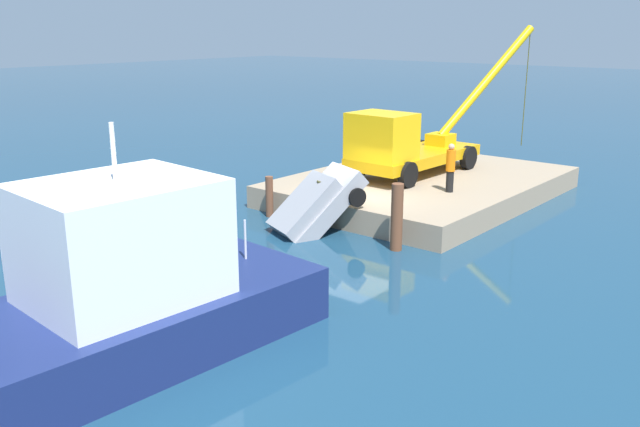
{
  "coord_description": "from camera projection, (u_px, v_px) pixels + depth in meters",
  "views": [
    {
      "loc": [
        18.82,
        14.08,
        6.83
      ],
      "look_at": [
        1.44,
        -0.39,
        0.52
      ],
      "focal_mm": 37.85,
      "sensor_mm": 36.0,
      "label": 1
    }
  ],
  "objects": [
    {
      "name": "ground",
      "position": [
        354.0,
        221.0,
        24.44
      ],
      "size": [
        200.0,
        200.0,
        0.0
      ],
      "primitive_type": "plane",
      "color": "navy"
    },
    {
      "name": "dock",
      "position": [
        423.0,
        186.0,
        27.83
      ],
      "size": [
        11.85,
        8.59,
        0.86
      ],
      "primitive_type": "cube",
      "color": "gray",
      "rests_on": "ground"
    },
    {
      "name": "crane_truck",
      "position": [
        406.0,
        144.0,
        27.26
      ],
      "size": [
        10.51,
        3.24,
        5.99
      ],
      "color": "orange",
      "rests_on": "dock"
    },
    {
      "name": "dock_worker",
      "position": [
        450.0,
        167.0,
        24.84
      ],
      "size": [
        0.34,
        0.34,
        1.81
      ],
      "color": "black",
      "rests_on": "dock"
    },
    {
      "name": "salvaged_car",
      "position": [
        307.0,
        216.0,
        22.96
      ],
      "size": [
        4.12,
        3.19,
        3.42
      ],
      "color": "#99999E",
      "rests_on": "ground"
    },
    {
      "name": "moored_yacht",
      "position": [
        40.0,
        352.0,
        13.12
      ],
      "size": [
        11.42,
        4.59,
        6.63
      ],
      "color": "navy",
      "rests_on": "ground"
    },
    {
      "name": "piling_near",
      "position": [
        269.0,
        197.0,
        24.82
      ],
      "size": [
        0.28,
        0.28,
        1.52
      ],
      "primitive_type": "cylinder",
      "color": "brown",
      "rests_on": "ground"
    },
    {
      "name": "piling_mid",
      "position": [
        321.0,
        206.0,
        23.0
      ],
      "size": [
        0.29,
        0.29,
        1.78
      ],
      "primitive_type": "cylinder",
      "color": "brown",
      "rests_on": "ground"
    },
    {
      "name": "piling_far",
      "position": [
        397.0,
        217.0,
        21.0
      ],
      "size": [
        0.38,
        0.38,
        2.14
      ],
      "primitive_type": "cylinder",
      "color": "brown",
      "rests_on": "ground"
    }
  ]
}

